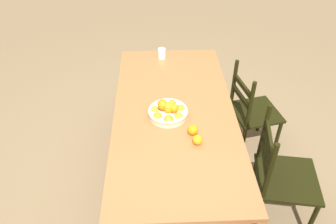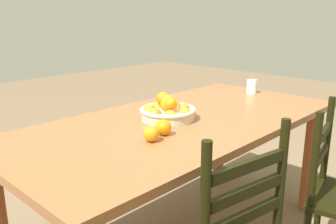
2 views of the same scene
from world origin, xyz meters
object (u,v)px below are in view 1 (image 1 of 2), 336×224
at_px(dining_table, 174,122).
at_px(chair_by_cabinet, 252,112).
at_px(fruit_bowl, 168,111).
at_px(orange_loose_0, 198,140).
at_px(orange_loose_1, 193,130).
at_px(chair_near_window, 281,176).
at_px(drinking_glass, 162,53).

height_order(dining_table, chair_by_cabinet, chair_by_cabinet).
xyz_separation_m(chair_by_cabinet, fruit_bowl, (0.45, -0.82, 0.40)).
xyz_separation_m(chair_by_cabinet, orange_loose_0, (0.76, -0.62, 0.39)).
height_order(dining_table, orange_loose_1, orange_loose_1).
bearing_deg(chair_near_window, dining_table, 72.71).
distance_m(orange_loose_0, drinking_glass, 1.23).
bearing_deg(dining_table, orange_loose_1, 23.38).
xyz_separation_m(fruit_bowl, orange_loose_1, (0.21, 0.17, -0.01)).
bearing_deg(dining_table, drinking_glass, -174.90).
relative_size(dining_table, orange_loose_0, 27.66).
height_order(chair_by_cabinet, fruit_bowl, fruit_bowl).
relative_size(orange_loose_0, drinking_glass, 0.73).
xyz_separation_m(orange_loose_0, drinking_glass, (-1.21, -0.21, 0.01)).
distance_m(chair_near_window, orange_loose_1, 0.78).
height_order(chair_near_window, drinking_glass, chair_near_window).
relative_size(orange_loose_0, orange_loose_1, 0.95).
height_order(orange_loose_0, orange_loose_1, orange_loose_1).
distance_m(orange_loose_1, drinking_glass, 1.13).
xyz_separation_m(chair_by_cabinet, orange_loose_1, (0.66, -0.65, 0.39)).
xyz_separation_m(fruit_bowl, drinking_glass, (-0.90, -0.02, -0.00)).
bearing_deg(orange_loose_0, orange_loose_1, -167.68).
xyz_separation_m(fruit_bowl, orange_loose_0, (0.31, 0.19, -0.01)).
xyz_separation_m(chair_near_window, fruit_bowl, (-0.35, -0.85, 0.38)).
distance_m(dining_table, fruit_bowl, 0.18).
distance_m(orange_loose_0, orange_loose_1, 0.10).
distance_m(dining_table, orange_loose_1, 0.33).
bearing_deg(drinking_glass, orange_loose_0, 10.00).
bearing_deg(chair_near_window, orange_loose_0, 96.86).
distance_m(dining_table, chair_by_cabinet, 0.89).
height_order(dining_table, chair_near_window, chair_near_window).
relative_size(dining_table, chair_by_cabinet, 2.19).
height_order(chair_by_cabinet, orange_loose_0, chair_by_cabinet).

